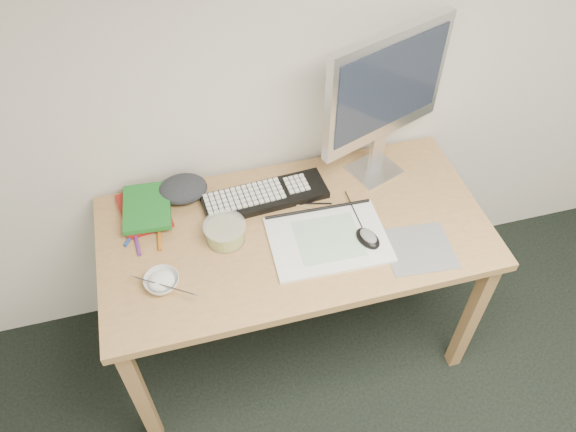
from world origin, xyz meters
name	(u,v)px	position (x,y,z in m)	size (l,w,h in m)	color
desk	(295,244)	(-0.33, 1.43, 0.67)	(1.40, 0.70, 0.75)	tan
mousepad	(419,249)	(0.06, 1.23, 0.75)	(0.23, 0.21, 0.00)	slate
sketchpad	(328,240)	(-0.23, 1.35, 0.76)	(0.41, 0.29, 0.01)	white
keyboard	(265,196)	(-0.40, 1.61, 0.76)	(0.47, 0.15, 0.03)	black
monitor	(386,91)	(0.05, 1.65, 1.13)	(0.50, 0.22, 0.61)	silver
mouse	(368,236)	(-0.10, 1.31, 0.78)	(0.07, 0.11, 0.04)	black
rice_bowl	(162,282)	(-0.82, 1.31, 0.77)	(0.12, 0.12, 0.04)	white
chopsticks	(164,286)	(-0.81, 1.27, 0.79)	(0.02, 0.02, 0.23)	silver
fruit_tub	(225,232)	(-0.58, 1.45, 0.79)	(0.15, 0.15, 0.07)	#CBCC48
book_red	(144,211)	(-0.85, 1.65, 0.76)	(0.17, 0.22, 0.02)	maroon
book_green	(147,207)	(-0.83, 1.65, 0.78)	(0.17, 0.23, 0.02)	#1C7025
cloth_lump	(183,189)	(-0.69, 1.71, 0.78)	(0.15, 0.13, 0.06)	#282A30
pencil_pink	(304,224)	(-0.29, 1.44, 0.75)	(0.01, 0.01, 0.16)	#D06888
pencil_tan	(310,208)	(-0.25, 1.51, 0.75)	(0.01, 0.01, 0.18)	tan
pencil_black	(309,203)	(-0.25, 1.54, 0.75)	(0.01, 0.01, 0.17)	black
marker_blue	(133,233)	(-0.90, 1.56, 0.76)	(0.01, 0.01, 0.13)	#1C3F99
marker_orange	(159,235)	(-0.81, 1.53, 0.76)	(0.01, 0.01, 0.14)	#C06516
marker_purple	(137,241)	(-0.89, 1.52, 0.76)	(0.01, 0.01, 0.13)	#64258A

